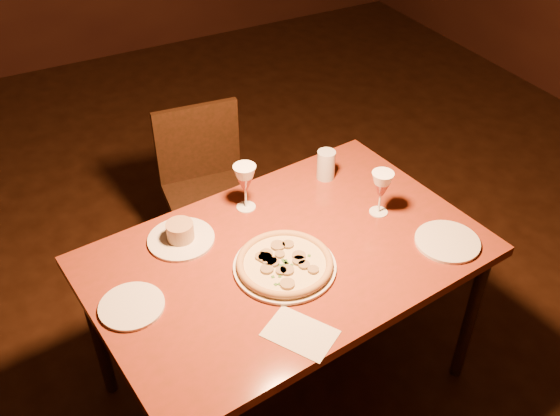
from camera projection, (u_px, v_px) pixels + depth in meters
name	position (u px, v px, depth m)	size (l,w,h in m)	color
floor	(268.00, 403.00, 2.48)	(7.00, 7.00, 0.00)	#321C10
dining_table	(287.00, 266.00, 2.17)	(1.41, 1.00, 0.71)	maroon
chair_far	(208.00, 185.00, 2.87)	(0.43, 0.43, 0.81)	black
pizza_plate	(285.00, 264.00, 2.06)	(0.34, 0.34, 0.04)	silver
ramekin_saucer	(181.00, 235.00, 2.16)	(0.23, 0.23, 0.07)	silver
wine_glass_far	(245.00, 187.00, 2.27)	(0.08, 0.08, 0.19)	#A34744
wine_glass_right	(381.00, 193.00, 2.25)	(0.08, 0.08, 0.18)	#A34744
water_tumbler	(326.00, 165.00, 2.44)	(0.07, 0.07, 0.12)	#B6BFC7
side_plate_left	(132.00, 306.00, 1.93)	(0.20, 0.20, 0.01)	silver
side_plate_near	(447.00, 242.00, 2.16)	(0.23, 0.23, 0.01)	silver
menu_card	(300.00, 333.00, 1.85)	(0.14, 0.20, 0.00)	beige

